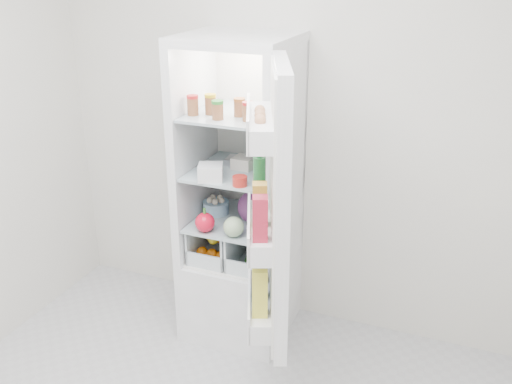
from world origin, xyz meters
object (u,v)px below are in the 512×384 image
at_px(red_cabbage, 254,207).
at_px(fridge_door, 273,213).
at_px(refrigerator, 243,228).
at_px(mushroom_bowl, 216,207).

xyz_separation_m(red_cabbage, fridge_door, (0.32, -0.55, 0.25)).
bearing_deg(red_cabbage, refrigerator, 147.00).
xyz_separation_m(mushroom_bowl, fridge_door, (0.58, -0.59, 0.31)).
height_order(red_cabbage, fridge_door, fridge_door).
relative_size(refrigerator, fridge_door, 1.38).
distance_m(red_cabbage, fridge_door, 0.68).
xyz_separation_m(red_cabbage, mushroom_bowl, (-0.26, 0.04, -0.06)).
distance_m(mushroom_bowl, fridge_door, 0.88).
relative_size(red_cabbage, mushroom_bowl, 1.22).
bearing_deg(mushroom_bowl, fridge_door, -45.53).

